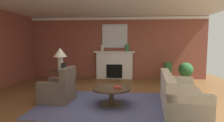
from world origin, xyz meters
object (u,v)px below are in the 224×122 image
at_px(side_table, 61,80).
at_px(sofa, 179,96).
at_px(vase_mantel_right, 127,48).
at_px(fireplace, 114,66).
at_px(vase_mantel_left, 102,48).
at_px(potted_plant, 186,71).
at_px(coffee_table, 111,92).
at_px(vase_tall_corner, 168,72).
at_px(table_lamp, 60,55).
at_px(armchair_near_window, 59,90).
at_px(mantel_mirror, 115,36).
at_px(vase_on_side_table, 64,67).

bearing_deg(side_table, sofa, -19.63).
bearing_deg(vase_mantel_right, sofa, -69.34).
height_order(fireplace, sofa, fireplace).
height_order(fireplace, vase_mantel_left, vase_mantel_left).
relative_size(vase_mantel_left, potted_plant, 0.34).
height_order(coffee_table, vase_mantel_left, vase_mantel_left).
relative_size(sofa, side_table, 3.13).
bearing_deg(vase_tall_corner, vase_mantel_left, 174.94).
relative_size(fireplace, side_table, 2.57).
height_order(fireplace, vase_tall_corner, fireplace).
relative_size(vase_tall_corner, vase_mantel_left, 2.80).
bearing_deg(sofa, potted_plant, 71.06).
xyz_separation_m(table_lamp, vase_mantel_right, (2.14, 2.31, 0.16)).
xyz_separation_m(fireplace, armchair_near_window, (-1.27, -3.36, -0.27)).
xyz_separation_m(mantel_mirror, vase_on_side_table, (-1.44, -2.60, -1.06)).
xyz_separation_m(mantel_mirror, coffee_table, (0.19, -3.62, -1.56)).
height_order(vase_on_side_table, potted_plant, vase_on_side_table).
distance_m(sofa, vase_tall_corner, 3.32).
distance_m(armchair_near_window, table_lamp, 1.40).
xyz_separation_m(vase_tall_corner, vase_mantel_right, (-1.72, 0.25, 0.99)).
xyz_separation_m(sofa, side_table, (-3.48, 1.24, 0.10)).
bearing_deg(vase_mantel_right, vase_on_side_table, -129.30).
relative_size(sofa, potted_plant, 2.63).
bearing_deg(mantel_mirror, table_lamp, -122.64).
bearing_deg(armchair_near_window, coffee_table, -5.32).
relative_size(sofa, coffee_table, 2.19).
bearing_deg(mantel_mirror, armchair_near_window, -110.02).
bearing_deg(vase_mantel_left, vase_tall_corner, -5.06).
height_order(coffee_table, vase_mantel_right, vase_mantel_right).
xyz_separation_m(vase_mantel_right, vase_on_side_table, (-1.99, -2.43, -0.55)).
bearing_deg(fireplace, coffee_table, -86.86).
distance_m(mantel_mirror, side_table, 3.30).
distance_m(armchair_near_window, vase_mantel_right, 3.93).
height_order(mantel_mirror, table_lamp, mantel_mirror).
bearing_deg(vase_on_side_table, side_table, 141.34).
distance_m(fireplace, potted_plant, 2.96).
height_order(fireplace, side_table, fireplace).
bearing_deg(vase_tall_corner, mantel_mirror, 169.52).
bearing_deg(coffee_table, table_lamp, 147.42).
bearing_deg(mantel_mirror, coffee_table, -86.96).
bearing_deg(potted_plant, vase_on_side_table, -157.94).
relative_size(fireplace, sofa, 0.82).
bearing_deg(coffee_table, sofa, -3.45).
xyz_separation_m(fireplace, vase_mantel_left, (-0.55, -0.05, 0.79)).
bearing_deg(vase_tall_corner, vase_on_side_table, -149.57).
bearing_deg(table_lamp, vase_mantel_right, 47.20).
distance_m(table_lamp, vase_on_side_table, 0.43).
relative_size(armchair_near_window, vase_mantel_left, 3.37).
bearing_deg(vase_mantel_right, armchair_near_window, -118.77).
xyz_separation_m(vase_on_side_table, potted_plant, (4.31, 1.75, -0.34)).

